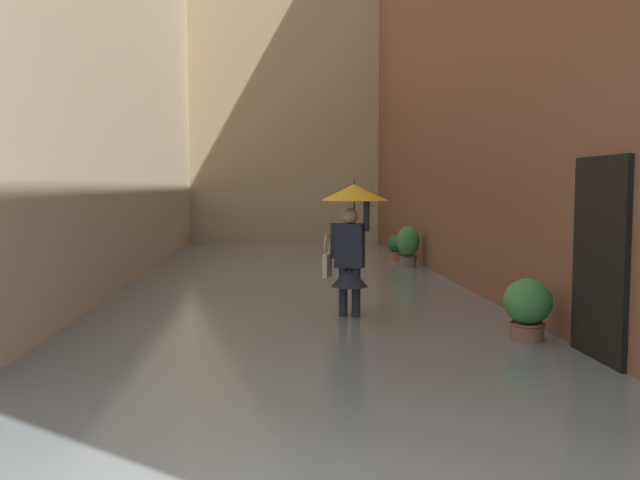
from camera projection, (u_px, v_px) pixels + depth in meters
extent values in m
plane|color=#605B56|center=(293.00, 291.00, 12.27)|extent=(60.00, 60.00, 0.00)
cube|color=slate|center=(293.00, 288.00, 12.26)|extent=(6.78, 24.73, 0.12)
cube|color=black|center=(600.00, 265.00, 6.88)|extent=(0.08, 1.10, 2.20)
cube|color=tan|center=(284.00, 115.00, 22.14)|extent=(9.58, 1.80, 8.45)
cube|color=#2D2319|center=(343.00, 321.00, 9.26)|extent=(0.19, 0.26, 0.10)
cylinder|color=#1E2333|center=(343.00, 293.00, 9.23)|extent=(0.15, 0.15, 0.70)
cube|color=#2D2319|center=(356.00, 322.00, 9.21)|extent=(0.19, 0.26, 0.10)
cylinder|color=#1E2333|center=(356.00, 293.00, 9.18)|extent=(0.15, 0.15, 0.70)
cube|color=#1E2333|center=(350.00, 246.00, 9.15)|extent=(0.43, 0.34, 0.60)
cone|color=#1E2333|center=(350.00, 276.00, 9.19)|extent=(0.64, 0.64, 0.28)
sphere|color=tan|center=(350.00, 216.00, 9.12)|extent=(0.22, 0.22, 0.22)
cylinder|color=#1E2333|center=(367.00, 215.00, 9.06)|extent=(0.11, 0.11, 0.44)
cylinder|color=#1E2333|center=(333.00, 241.00, 9.21)|extent=(0.11, 0.11, 0.48)
cylinder|color=black|center=(354.00, 208.00, 9.10)|extent=(0.02, 0.02, 0.42)
cone|color=gold|center=(354.00, 192.00, 9.08)|extent=(0.92, 0.92, 0.22)
cylinder|color=black|center=(354.00, 182.00, 9.07)|extent=(0.01, 0.01, 0.08)
cube|color=beige|center=(327.00, 265.00, 9.24)|extent=(0.15, 0.28, 0.32)
torus|color=beige|center=(327.00, 245.00, 9.22)|extent=(0.12, 0.29, 0.30)
cylinder|color=#9E563D|center=(397.00, 259.00, 16.11)|extent=(0.34, 0.34, 0.33)
torus|color=brown|center=(397.00, 252.00, 16.10)|extent=(0.38, 0.38, 0.04)
ellipsoid|color=#23602D|center=(397.00, 244.00, 16.08)|extent=(0.41, 0.41, 0.41)
cylinder|color=#66605B|center=(408.00, 264.00, 15.01)|extent=(0.37, 0.37, 0.34)
torus|color=#56524E|center=(408.00, 257.00, 15.00)|extent=(0.41, 0.41, 0.04)
ellipsoid|color=#387F3D|center=(408.00, 241.00, 14.97)|extent=(0.51, 0.51, 0.68)
cylinder|color=brown|center=(527.00, 337.00, 7.81)|extent=(0.38, 0.38, 0.31)
torus|color=brown|center=(527.00, 324.00, 7.80)|extent=(0.42, 0.42, 0.04)
ellipsoid|color=#387F3D|center=(528.00, 301.00, 7.78)|extent=(0.55, 0.55, 0.53)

